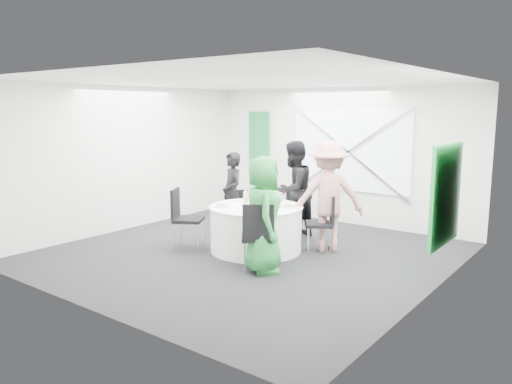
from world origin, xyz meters
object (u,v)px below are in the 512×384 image
Objects in this scene: chair_back_right at (325,219)px; chair_front_right at (258,232)px; banquet_table at (256,228)px; person_woman_green at (263,214)px; chair_back_left at (240,209)px; green_water_bottle at (270,200)px; person_woman_pink at (328,196)px; person_man_back_left at (232,194)px; chair_front_left at (183,213)px; clear_water_bottle at (246,198)px; person_man_back at (293,190)px; chair_back at (291,211)px.

chair_front_right is at bearing -42.57° from chair_back_right.
person_woman_green is at bearing -47.29° from banquet_table.
green_water_bottle is (1.11, -0.58, 0.38)m from chair_back_left.
person_woman_pink reaches higher than chair_front_right.
person_man_back_left reaches higher than green_water_bottle.
person_woman_green is at bearing -139.75° from chair_front_right.
chair_front_left is 0.56× the size of person_woman_pink.
chair_back_right is 3.25× the size of clear_water_bottle.
chair_back_right is 0.53× the size of person_man_back.
person_man_back_left is (-1.71, 1.47, 0.18)m from chair_front_right.
person_man_back_left is 0.85× the size of person_woman_pink.
person_man_back reaches higher than banquet_table.
person_man_back_left is (-1.94, -0.07, 0.22)m from chair_back_right.
chair_front_left is at bearing -63.84° from person_man_back_left.
banquet_table is at bearing 0.00° from person_man_back.
green_water_bottle is (0.20, 0.12, 0.49)m from banquet_table.
chair_front_left is 0.66× the size of person_man_back_left.
person_woman_green is at bearing -68.84° from chair_back.
person_man_back is (-0.91, 0.44, 0.33)m from chair_back_right.
person_woman_pink reaches higher than chair_back_left.
green_water_bottle is 0.98× the size of clear_water_bottle.
chair_back_right is 3.33× the size of green_water_bottle.
person_man_back is (0.04, 1.08, 0.52)m from banquet_table.
chair_back_left is at bearing -157.14° from chair_back.
banquet_table is at bearing -90.00° from chair_back_left.
chair_front_right reaches higher than chair_front_left.
person_woman_pink is 1.38m from clear_water_bottle.
chair_back_right is at bearing -25.66° from chair_back.
person_man_back_left is at bearing 8.92° from person_woman_green.
person_man_back_left is 1.95m from person_woman_pink.
person_man_back reaches higher than chair_front_left.
clear_water_bottle is (-0.91, 0.87, 0.26)m from chair_front_right.
person_woman_green is (0.70, -1.88, -0.05)m from person_man_back.
chair_back_right is 0.61× the size of person_man_back_left.
banquet_table is at bearing -148.09° from green_water_bottle.
chair_front_left is at bearing -91.75° from chair_back_right.
clear_water_bottle is at bearing -99.87° from chair_back.
chair_back_left is 0.49× the size of person_woman_green.
chair_front_left is 2.47m from person_woman_pink.
person_woman_green reaches higher than person_man_back_left.
person_woman_pink is at bearing 40.29° from green_water_bottle.
person_man_back is at bearing -14.54° from chair_back.
chair_back_right is (1.86, -0.06, 0.07)m from chair_back_left.
green_water_bottle is at bearing -12.22° from person_woman_green.
chair_back_right is at bearing -137.02° from chair_front_right.
chair_back_left is 0.47× the size of person_man_back.
person_man_back is (1.03, 0.51, 0.11)m from person_man_back_left.
chair_back_right is at bearing -54.29° from chair_back_left.
banquet_table is 5.42× the size of green_water_bottle.
banquet_table is 1.22m from person_man_back_left.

